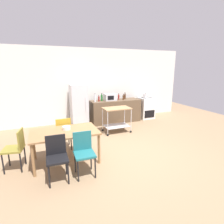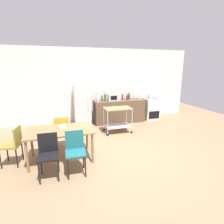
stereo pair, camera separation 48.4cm
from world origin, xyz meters
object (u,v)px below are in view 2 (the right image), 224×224
object	(u,v)px
chair_teal	(75,149)
fruit_bowl	(62,127)
bottle_sesame_oil	(105,98)
bottle_wine	(98,98)
chair_black	(48,153)
stove_oven	(151,109)
bottle_sparkling_water	(129,96)
chair_mustard	(61,130)
microwave	(114,97)
dining_table	(60,133)
bottle_olive_oil	(102,99)
kitchen_cart	(118,116)
kettle	(150,96)
chair_olive	(13,143)
refrigerator	(82,105)
bottle_vinegar	(122,97)
bottle_soy_sauce	(127,98)

from	to	relation	value
chair_teal	fruit_bowl	bearing A→B (deg)	107.84
bottle_sesame_oil	fruit_bowl	size ratio (longest dim) A/B	1.57
bottle_wine	chair_teal	bearing A→B (deg)	-111.16
chair_black	stove_oven	bearing A→B (deg)	39.63
bottle_sparkling_water	fruit_bowl	size ratio (longest dim) A/B	1.45
chair_mustard	microwave	world-z (taller)	microwave
chair_mustard	bottle_wine	bearing A→B (deg)	-130.87
bottle_wine	fruit_bowl	world-z (taller)	bottle_wine
dining_table	chair_black	size ratio (longest dim) A/B	1.69
stove_oven	bottle_olive_oil	distance (m)	2.22
stove_oven	bottle_wine	distance (m)	2.39
stove_oven	kitchen_cart	bearing A→B (deg)	-149.10
bottle_olive_oil	kettle	xyz separation A→B (m)	(2.03, -0.05, 0.00)
chair_mustard	bottle_sesame_oil	size ratio (longest dim) A/B	3.07
stove_oven	chair_olive	bearing A→B (deg)	-153.13
chair_black	chair_mustard	bearing A→B (deg)	79.15
stove_oven	bottle_olive_oil	xyz separation A→B (m)	(-2.15, -0.05, 0.55)
refrigerator	kettle	world-z (taller)	refrigerator
chair_black	bottle_sparkling_water	size ratio (longest dim) A/B	3.31
bottle_vinegar	bottle_sparkling_water	bearing A→B (deg)	4.12
kitchen_cart	bottle_olive_oil	xyz separation A→B (m)	(-0.27, 1.08, 0.43)
stove_oven	kitchen_cart	size ratio (longest dim) A/B	1.01
chair_teal	bottle_soy_sauce	world-z (taller)	bottle_soy_sauce
bottle_wine	refrigerator	bearing A→B (deg)	162.34
kitchen_cart	bottle_sparkling_water	world-z (taller)	bottle_sparkling_water
bottle_sesame_oil	fruit_bowl	distance (m)	2.97
chair_olive	fruit_bowl	world-z (taller)	chair_olive
bottle_sesame_oil	bottle_soy_sauce	distance (m)	0.90
chair_teal	kitchen_cart	size ratio (longest dim) A/B	0.98
chair_teal	stove_oven	bearing A→B (deg)	43.70
chair_mustard	bottle_wine	size ratio (longest dim) A/B	2.82
chair_teal	kitchen_cart	world-z (taller)	chair_teal
chair_teal	bottle_wine	world-z (taller)	bottle_wine
kettle	bottle_soy_sauce	bearing A→B (deg)	177.73
dining_table	chair_black	bearing A→B (deg)	-110.72
stove_oven	bottle_wine	size ratio (longest dim) A/B	2.91
bottle_olive_oil	chair_mustard	bearing A→B (deg)	-131.66
bottle_wine	dining_table	bearing A→B (deg)	-121.44
chair_olive	bottle_soy_sauce	world-z (taller)	bottle_soy_sauce
chair_black	bottle_vinegar	distance (m)	4.24
chair_olive	bottle_wine	world-z (taller)	bottle_wine
refrigerator	bottle_sparkling_water	xyz separation A→B (m)	(1.91, -0.01, 0.24)
chair_black	kettle	distance (m)	4.98
bottle_olive_oil	bottle_sesame_oil	bearing A→B (deg)	25.20
chair_black	bottle_vinegar	size ratio (longest dim) A/B	3.63
bottle_vinegar	dining_table	bearing A→B (deg)	-134.57
chair_black	bottle_sesame_oil	bearing A→B (deg)	59.18
refrigerator	bottle_sesame_oil	distance (m)	0.92
fruit_bowl	bottle_vinegar	bearing A→B (deg)	45.07
bottle_wine	bottle_soy_sauce	xyz separation A→B (m)	(1.20, 0.04, -0.04)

